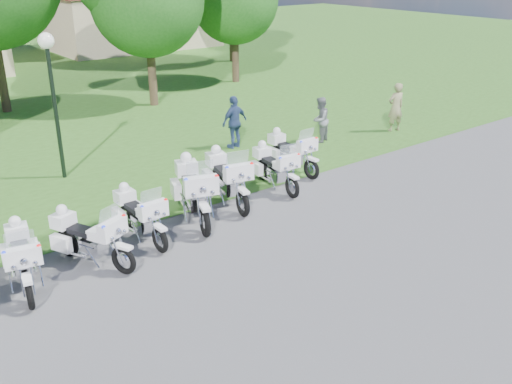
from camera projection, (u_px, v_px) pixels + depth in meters
ground at (290, 246)px, 12.93m from camera, size 100.00×100.00×0.00m
motorcycle_1 at (22, 257)px, 11.20m from camera, size 1.00×2.19×1.49m
motorcycle_2 at (88, 237)px, 12.00m from camera, size 1.28×2.07×1.49m
motorcycle_3 at (139, 214)px, 13.10m from camera, size 0.73×2.15×1.45m
motorcycle_4 at (194, 190)px, 14.09m from camera, size 1.42×2.55×1.78m
motorcycle_5 at (227, 177)px, 15.03m from camera, size 1.15×2.44×1.66m
motorcycle_6 at (274, 167)px, 16.02m from camera, size 0.88×2.17×1.46m
motorcycle_7 at (291, 151)px, 17.26m from camera, size 0.73×2.20×1.48m
lamp_post at (50, 71)px, 15.74m from camera, size 0.44×0.44×4.19m
building_east at (131, 17)px, 40.28m from camera, size 11.44×7.28×4.10m
bystander_a at (396, 107)px, 21.08m from camera, size 0.74×0.58×1.81m
bystander_b at (320, 120)px, 19.85m from camera, size 0.95×0.86×1.60m
bystander_c at (235, 122)px, 19.23m from camera, size 1.10×0.57×1.79m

